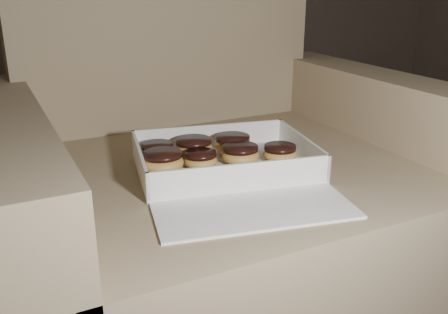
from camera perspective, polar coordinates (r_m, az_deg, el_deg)
armchair at (r=1.20m, az=-1.04°, el=-5.69°), size 1.00×0.84×1.04m
bakery_box at (r=1.01m, az=0.71°, el=-1.51°), size 0.43×0.47×0.06m
donut_a at (r=1.01m, az=-7.01°, el=-0.49°), size 0.09×0.09×0.04m
donut_b at (r=1.11m, az=1.00°, el=1.50°), size 0.08×0.08×0.04m
donut_c at (r=1.08m, az=-7.63°, el=0.66°), size 0.07×0.07×0.04m
donut_d at (r=1.05m, az=1.87°, el=0.32°), size 0.08×0.08×0.04m
donut_e at (r=1.03m, az=-2.70°, el=-0.28°), size 0.07×0.07×0.04m
donut_f at (r=1.09m, az=-3.49°, el=1.11°), size 0.08×0.08×0.04m
donut_g at (r=1.07m, az=6.40°, el=0.45°), size 0.07×0.07×0.04m
crumb_a at (r=0.94m, az=1.54°, el=-3.27°), size 0.01×0.01×0.00m
crumb_b at (r=0.95m, az=-0.27°, el=-2.99°), size 0.01×0.01×0.00m
crumb_c at (r=1.00m, az=-3.00°, el=-1.94°), size 0.01×0.01×0.00m
crumb_d at (r=0.96m, az=-5.84°, el=-2.92°), size 0.01×0.01×0.00m
crumb_e at (r=0.97m, az=4.75°, el=-2.60°), size 0.01×0.01×0.00m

